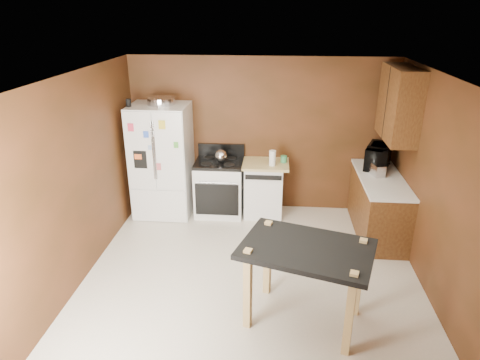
# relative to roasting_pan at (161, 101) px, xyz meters

# --- Properties ---
(floor) EXTENTS (4.50, 4.50, 0.00)m
(floor) POSITION_rel_roasting_pan_xyz_m (1.51, -1.92, -1.85)
(floor) COLOR beige
(floor) RESTS_ON ground
(ceiling) EXTENTS (4.50, 4.50, 0.00)m
(ceiling) POSITION_rel_roasting_pan_xyz_m (1.51, -1.92, 0.65)
(ceiling) COLOR white
(ceiling) RESTS_ON ground
(wall_back) EXTENTS (4.20, 0.00, 4.20)m
(wall_back) POSITION_rel_roasting_pan_xyz_m (1.51, 0.33, -0.60)
(wall_back) COLOR #5D2E18
(wall_back) RESTS_ON ground
(wall_front) EXTENTS (4.20, 0.00, 4.20)m
(wall_front) POSITION_rel_roasting_pan_xyz_m (1.51, -4.17, -0.60)
(wall_front) COLOR #5D2E18
(wall_front) RESTS_ON ground
(wall_left) EXTENTS (0.00, 4.50, 4.50)m
(wall_left) POSITION_rel_roasting_pan_xyz_m (-0.59, -1.92, -0.60)
(wall_left) COLOR #5D2E18
(wall_left) RESTS_ON ground
(wall_right) EXTENTS (0.00, 4.50, 4.50)m
(wall_right) POSITION_rel_roasting_pan_xyz_m (3.61, -1.92, -0.60)
(wall_right) COLOR #5D2E18
(wall_right) RESTS_ON ground
(roasting_pan) EXTENTS (0.42, 0.42, 0.11)m
(roasting_pan) POSITION_rel_roasting_pan_xyz_m (0.00, 0.00, 0.00)
(roasting_pan) COLOR silver
(roasting_pan) RESTS_ON refrigerator
(pen_cup) EXTENTS (0.08, 0.08, 0.11)m
(pen_cup) POSITION_rel_roasting_pan_xyz_m (-0.44, -0.20, 0.00)
(pen_cup) COLOR black
(pen_cup) RESTS_ON refrigerator
(kettle) EXTENTS (0.20, 0.20, 0.20)m
(kettle) POSITION_rel_roasting_pan_xyz_m (0.91, -0.03, -0.85)
(kettle) COLOR silver
(kettle) RESTS_ON gas_range
(paper_towel) EXTENTS (0.13, 0.13, 0.24)m
(paper_towel) POSITION_rel_roasting_pan_xyz_m (1.72, -0.09, -0.84)
(paper_towel) COLOR white
(paper_towel) RESTS_ON dishwasher
(green_canister) EXTENTS (0.10, 0.10, 0.11)m
(green_canister) POSITION_rel_roasting_pan_xyz_m (1.90, 0.07, -0.91)
(green_canister) COLOR #389358
(green_canister) RESTS_ON dishwasher
(toaster) EXTENTS (0.20, 0.26, 0.17)m
(toaster) POSITION_rel_roasting_pan_xyz_m (3.25, -0.40, -0.87)
(toaster) COLOR silver
(toaster) RESTS_ON right_cabinets
(microwave) EXTENTS (0.58, 0.68, 0.32)m
(microwave) POSITION_rel_roasting_pan_xyz_m (3.32, -0.05, -0.79)
(microwave) COLOR black
(microwave) RESTS_ON right_cabinets
(refrigerator) EXTENTS (0.90, 0.80, 1.80)m
(refrigerator) POSITION_rel_roasting_pan_xyz_m (-0.04, -0.06, -0.95)
(refrigerator) COLOR white
(refrigerator) RESTS_ON ground
(gas_range) EXTENTS (0.76, 0.68, 1.10)m
(gas_range) POSITION_rel_roasting_pan_xyz_m (0.87, 0.00, -1.39)
(gas_range) COLOR white
(gas_range) RESTS_ON ground
(dishwasher) EXTENTS (0.78, 0.63, 0.89)m
(dishwasher) POSITION_rel_roasting_pan_xyz_m (1.59, 0.03, -1.40)
(dishwasher) COLOR white
(dishwasher) RESTS_ON ground
(right_cabinets) EXTENTS (0.63, 1.58, 2.45)m
(right_cabinets) POSITION_rel_roasting_pan_xyz_m (3.35, -0.44, -0.95)
(right_cabinets) COLOR brown
(right_cabinets) RESTS_ON ground
(island) EXTENTS (1.52, 1.23, 0.94)m
(island) POSITION_rel_roasting_pan_xyz_m (2.12, -2.55, -1.07)
(island) COLOR black
(island) RESTS_ON ground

